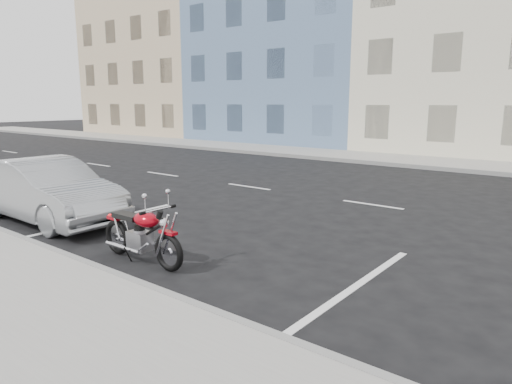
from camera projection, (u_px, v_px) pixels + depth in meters
ground at (456, 217)px, 10.21m from camera, size 120.00×120.00×0.00m
sidewalk_far at (392, 159)px, 19.93m from camera, size 80.00×3.40×0.15m
curb_near at (37, 247)px, 7.85m from camera, size 80.00×0.12×0.16m
curb_far at (376, 163)px, 18.62m from camera, size 80.00×0.12×0.16m
bldg_far_west at (185, 59)px, 37.41m from camera, size 12.00×12.00×12.00m
bldg_blue at (311, 41)px, 30.01m from camera, size 12.00×12.00×13.00m
motorcycle at (170, 244)px, 6.84m from camera, size 1.89×0.62×0.95m
sedan_silver at (48, 190)px, 9.74m from camera, size 4.10×1.46×1.35m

